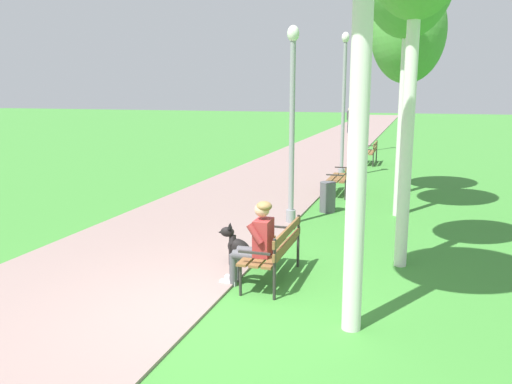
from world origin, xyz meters
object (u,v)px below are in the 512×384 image
(park_bench_near, at_px, (275,247))
(lamp_post_far, at_px, (364,98))
(lamp_post_near, at_px, (292,124))
(dog_black, at_px, (242,251))
(park_bench_mid, at_px, (343,176))
(person_seated_on_near_bench, at_px, (256,240))
(park_bench_far, at_px, (370,151))
(litter_bin, at_px, (328,197))
(pedestrian_distant, at_px, (349,120))
(birch_tree_fourth, at_px, (408,33))
(lamp_post_mid, at_px, (343,104))

(park_bench_near, distance_m, lamp_post_far, 16.81)
(lamp_post_near, bearing_deg, park_bench_near, -79.97)
(dog_black, bearing_deg, park_bench_mid, 84.00)
(park_bench_mid, height_order, person_seated_on_near_bench, person_seated_on_near_bench)
(park_bench_far, relative_size, litter_bin, 2.14)
(park_bench_mid, xyz_separation_m, pedestrian_distant, (-2.57, 20.26, 0.33))
(birch_tree_fourth, bearing_deg, lamp_post_near, -116.59)
(park_bench_near, relative_size, dog_black, 1.81)
(lamp_post_near, bearing_deg, litter_bin, 67.13)
(lamp_post_mid, xyz_separation_m, litter_bin, (0.41, -4.84, -1.98))
(lamp_post_mid, height_order, pedestrian_distant, lamp_post_mid)
(litter_bin, bearing_deg, birch_tree_fourth, 61.75)
(park_bench_mid, xyz_separation_m, lamp_post_mid, (-0.43, 2.69, 1.82))
(park_bench_far, bearing_deg, birch_tree_fourth, -76.34)
(lamp_post_mid, bearing_deg, park_bench_near, -87.33)
(person_seated_on_near_bench, relative_size, pedestrian_distant, 0.76)
(lamp_post_near, bearing_deg, lamp_post_mid, 88.70)
(person_seated_on_near_bench, bearing_deg, dog_black, 122.56)
(pedestrian_distant, bearing_deg, park_bench_far, -79.17)
(lamp_post_mid, xyz_separation_m, pedestrian_distant, (-2.14, 17.57, -1.49))
(lamp_post_mid, bearing_deg, dog_black, -91.48)
(person_seated_on_near_bench, distance_m, pedestrian_distant, 27.37)
(park_bench_far, xyz_separation_m, lamp_post_far, (-0.73, 3.85, 1.93))
(lamp_post_far, bearing_deg, person_seated_on_near_bench, -88.69)
(park_bench_near, relative_size, lamp_post_far, 0.32)
(park_bench_far, height_order, dog_black, park_bench_far)
(lamp_post_near, bearing_deg, pedestrian_distant, 94.82)
(person_seated_on_near_bench, xyz_separation_m, pedestrian_distant, (-2.37, 27.27, 0.16))
(birch_tree_fourth, bearing_deg, dog_black, -107.16)
(park_bench_mid, height_order, dog_black, park_bench_mid)
(lamp_post_near, distance_m, pedestrian_distant, 23.83)
(litter_bin, height_order, pedestrian_distant, pedestrian_distant)
(park_bench_near, height_order, lamp_post_far, lamp_post_far)
(birch_tree_fourth, distance_m, pedestrian_distant, 20.32)
(park_bench_near, xyz_separation_m, park_bench_mid, (-0.01, 6.73, 0.00))
(park_bench_mid, distance_m, lamp_post_far, 10.16)
(litter_bin, bearing_deg, park_bench_far, 88.87)
(lamp_post_near, xyz_separation_m, pedestrian_distant, (-2.00, 23.71, -1.24))
(birch_tree_fourth, bearing_deg, lamp_post_mid, 132.68)
(park_bench_near, xyz_separation_m, dog_black, (-0.67, 0.45, -0.25))
(dog_black, distance_m, birch_tree_fourth, 8.24)
(park_bench_mid, xyz_separation_m, person_seated_on_near_bench, (-0.20, -7.01, 0.17))
(lamp_post_near, xyz_separation_m, lamp_post_mid, (0.14, 6.14, 0.25))
(lamp_post_near, relative_size, lamp_post_mid, 0.89)
(park_bench_mid, height_order, pedestrian_distant, pedestrian_distant)
(lamp_post_far, xyz_separation_m, pedestrian_distant, (-1.98, 10.30, -1.60))
(lamp_post_far, relative_size, pedestrian_distant, 2.86)
(pedestrian_distant, bearing_deg, park_bench_mid, -82.78)
(dog_black, xyz_separation_m, pedestrian_distant, (-1.91, 26.54, 0.58))
(lamp_post_mid, distance_m, pedestrian_distant, 17.76)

